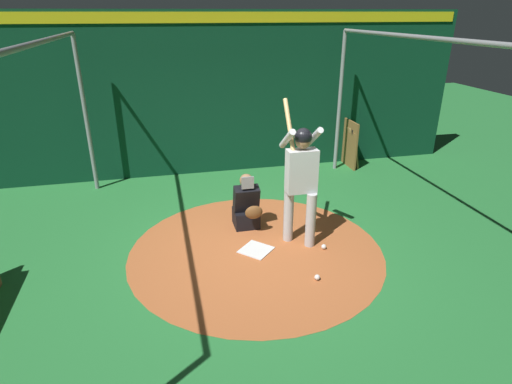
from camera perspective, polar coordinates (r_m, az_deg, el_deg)
The scene contains 10 objects.
ground_plane at distance 6.30m, azimuth 0.00°, elevation -7.96°, with size 26.76×26.76×0.00m, color #287A38.
dirt_circle at distance 6.30m, azimuth 0.00°, elevation -7.93°, with size 3.75×3.75×0.01m, color #B76033.
home_plate at distance 6.30m, azimuth 0.00°, elevation -7.86°, with size 0.42×0.42×0.01m, color white.
batter at distance 6.08m, azimuth 6.12°, elevation 2.26°, with size 0.68×0.49×2.14m.
catcher at distance 6.80m, azimuth -1.27°, elevation -2.01°, with size 0.58×0.40×0.94m.
back_wall at distance 9.06m, azimuth -5.35°, elevation 13.05°, with size 0.23×10.76×3.32m.
cage_frame at distance 5.51m, azimuth 0.00°, elevation 11.23°, with size 6.23×5.20×2.97m.
bat_rack at distance 9.94m, azimuth 12.28°, elevation 6.54°, with size 1.06×0.20×1.05m.
baseball_0 at distance 5.71m, azimuth 8.32°, elevation -11.40°, with size 0.07×0.07×0.07m, color white.
baseball_1 at distance 6.39m, azimuth 9.20°, elevation -7.35°, with size 0.07×0.07×0.07m, color white.
Camera 1 is at (5.24, -1.24, 3.27)m, focal length 29.42 mm.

